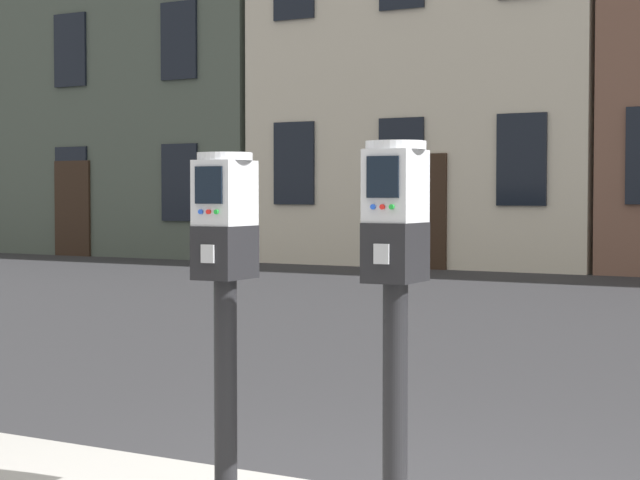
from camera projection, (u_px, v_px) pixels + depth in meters
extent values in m
cylinder|color=black|center=(226.00, 393.00, 4.30)|extent=(0.10, 0.10, 0.89)
cube|color=black|center=(225.00, 252.00, 4.28)|extent=(0.19, 0.25, 0.21)
cube|color=#A5A8AD|center=(208.00, 254.00, 4.16)|extent=(0.06, 0.02, 0.07)
cube|color=#B7BABF|center=(225.00, 193.00, 4.27)|extent=(0.18, 0.24, 0.25)
cube|color=black|center=(209.00, 185.00, 4.16)|extent=(0.12, 0.02, 0.14)
cylinder|color=blue|center=(201.00, 212.00, 4.18)|extent=(0.02, 0.01, 0.02)
cylinder|color=red|center=(208.00, 212.00, 4.16)|extent=(0.02, 0.01, 0.02)
cylinder|color=green|center=(216.00, 212.00, 4.15)|extent=(0.02, 0.01, 0.02)
cylinder|color=#B7BABF|center=(225.00, 157.00, 4.26)|extent=(0.23, 0.23, 0.03)
cylinder|color=black|center=(395.00, 409.00, 3.93)|extent=(0.10, 0.10, 0.91)
cube|color=black|center=(396.00, 252.00, 3.90)|extent=(0.19, 0.25, 0.21)
cube|color=#A5A8AD|center=(381.00, 254.00, 3.79)|extent=(0.06, 0.02, 0.07)
cube|color=#B7BABF|center=(396.00, 186.00, 3.89)|extent=(0.18, 0.24, 0.26)
cube|color=black|center=(383.00, 177.00, 3.79)|extent=(0.12, 0.02, 0.14)
cylinder|color=blue|center=(373.00, 207.00, 3.81)|extent=(0.02, 0.01, 0.02)
cylinder|color=red|center=(382.00, 207.00, 3.79)|extent=(0.02, 0.01, 0.02)
cylinder|color=green|center=(392.00, 207.00, 3.77)|extent=(0.02, 0.01, 0.02)
cylinder|color=#B7BABF|center=(396.00, 145.00, 3.89)|extent=(0.23, 0.23, 0.03)
cube|color=#4C564C|center=(147.00, 7.00, 26.34)|extent=(8.97, 5.21, 11.68)
cube|color=black|center=(71.00, 183.00, 24.24)|extent=(0.90, 0.06, 1.60)
cube|color=black|center=(179.00, 182.00, 22.74)|extent=(0.90, 0.06, 1.60)
cube|color=black|center=(70.00, 50.00, 24.12)|extent=(0.90, 0.06, 1.60)
cube|color=black|center=(179.00, 40.00, 22.61)|extent=(0.90, 0.06, 1.60)
cube|color=black|center=(72.00, 208.00, 24.25)|extent=(1.00, 0.07, 2.10)
cube|color=beige|center=(471.00, 2.00, 22.85)|extent=(6.93, 6.53, 10.71)
cube|color=black|center=(294.00, 163.00, 21.32)|extent=(0.90, 0.06, 1.60)
cube|color=black|center=(401.00, 161.00, 20.15)|extent=(0.90, 0.06, 1.60)
cube|color=black|center=(521.00, 159.00, 18.99)|extent=(0.90, 0.06, 1.60)
cube|color=black|center=(421.00, 211.00, 19.99)|extent=(1.00, 0.07, 2.10)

